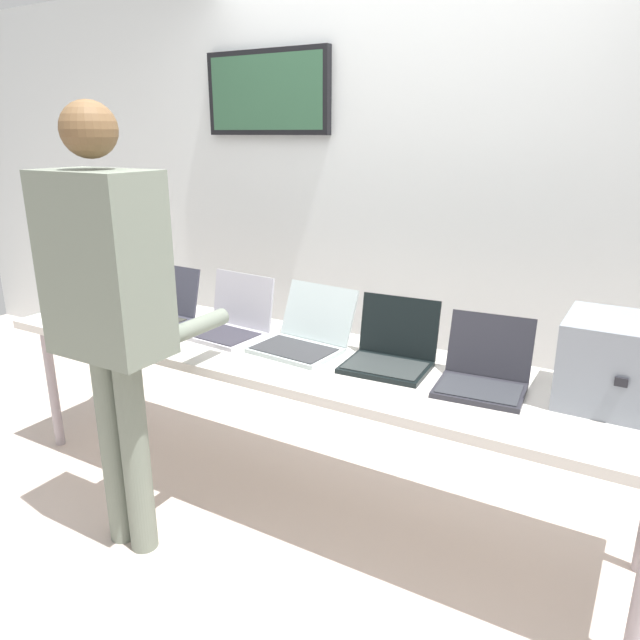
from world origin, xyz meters
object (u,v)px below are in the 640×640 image
at_px(equipment_box, 626,364).
at_px(laptop_station_4, 391,351).
at_px(laptop_station_3, 305,336).
at_px(workbench, 299,363).
at_px(person, 109,297).
at_px(laptop_station_2, 230,321).
at_px(coffee_mug, 106,324).
at_px(laptop_station_0, 106,298).
at_px(laptop_station_1, 160,309).
at_px(laptop_station_5, 484,373).

xyz_separation_m(equipment_box, laptop_station_4, (-0.85, -0.07, -0.09)).
bearing_deg(laptop_station_3, laptop_station_4, 0.90).
xyz_separation_m(workbench, person, (-0.43, -0.62, 0.39)).
relative_size(laptop_station_2, laptop_station_4, 1.07).
xyz_separation_m(laptop_station_3, person, (-0.43, -0.68, 0.28)).
height_order(workbench, coffee_mug, coffee_mug).
bearing_deg(coffee_mug, laptop_station_4, 13.24).
bearing_deg(laptop_station_2, equipment_box, 2.80).
height_order(laptop_station_0, laptop_station_1, laptop_station_1).
relative_size(laptop_station_1, laptop_station_5, 0.99).
height_order(equipment_box, laptop_station_1, equipment_box).
xyz_separation_m(laptop_station_4, person, (-0.84, -0.69, 0.28)).
xyz_separation_m(laptop_station_3, coffee_mug, (-0.93, -0.31, -0.01)).
bearing_deg(laptop_station_4, laptop_station_0, -179.78).
bearing_deg(laptop_station_5, person, -151.83).
height_order(workbench, laptop_station_1, laptop_station_1).
bearing_deg(laptop_station_0, laptop_station_4, 0.22).
relative_size(laptop_station_3, person, 0.22).
bearing_deg(laptop_station_1, laptop_station_5, -0.01).
distance_m(laptop_station_3, person, 0.85).
bearing_deg(workbench, laptop_station_2, 173.34).
bearing_deg(equipment_box, laptop_station_5, -168.75).
relative_size(laptop_station_1, laptop_station_2, 0.91).
relative_size(laptop_station_3, laptop_station_5, 1.12).
xyz_separation_m(laptop_station_2, laptop_station_5, (1.22, -0.01, -0.00)).
height_order(workbench, person, person).
distance_m(laptop_station_0, laptop_station_1, 0.43).
relative_size(laptop_station_0, laptop_station_2, 0.96).
distance_m(laptop_station_3, laptop_station_5, 0.81).
bearing_deg(laptop_station_3, laptop_station_5, -1.41).
distance_m(equipment_box, laptop_station_2, 1.68).
bearing_deg(coffee_mug, workbench, 14.98).
xyz_separation_m(laptop_station_1, laptop_station_5, (1.66, -0.00, -0.00)).
distance_m(equipment_box, laptop_station_1, 2.13).
distance_m(laptop_station_1, person, 0.84).
xyz_separation_m(laptop_station_5, person, (-1.23, -0.66, 0.28)).
bearing_deg(person, laptop_station_1, 123.00).
bearing_deg(laptop_station_4, workbench, -170.84).
xyz_separation_m(person, coffee_mug, (-0.50, 0.37, -0.29)).
bearing_deg(equipment_box, workbench, -174.06).
height_order(laptop_station_5, coffee_mug, laptop_station_5).
bearing_deg(workbench, laptop_station_0, 177.37).
relative_size(workbench, laptop_station_3, 7.70).
relative_size(workbench, coffee_mug, 31.16).
height_order(laptop_station_2, person, person).
distance_m(laptop_station_0, person, 1.13).
xyz_separation_m(workbench, equipment_box, (1.26, 0.13, 0.20)).
bearing_deg(laptop_station_3, laptop_station_1, -178.69).
xyz_separation_m(laptop_station_1, laptop_station_2, (0.44, 0.01, 0.00)).
xyz_separation_m(laptop_station_5, coffee_mug, (-1.73, -0.29, -0.01)).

